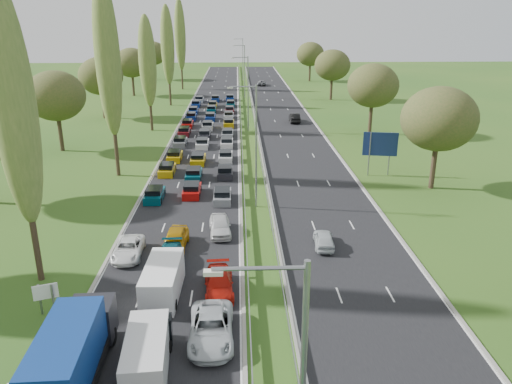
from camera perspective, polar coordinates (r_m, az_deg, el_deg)
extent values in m
plane|color=#275219|center=(85.22, -0.92, 7.30)|extent=(260.00, 260.00, 0.00)
cube|color=black|center=(87.79, -5.40, 7.57)|extent=(10.50, 215.00, 0.04)
cube|color=black|center=(88.05, 3.48, 7.66)|extent=(10.50, 215.00, 0.04)
cube|color=gray|center=(87.54, -1.72, 7.98)|extent=(0.06, 215.00, 0.32)
cube|color=gray|center=(87.58, -0.20, 8.00)|extent=(0.06, 215.00, 0.32)
cylinder|color=gray|center=(47.83, 0.02, 5.05)|extent=(0.18, 0.18, 12.00)
cylinder|color=gray|center=(82.19, -0.91, 11.10)|extent=(0.18, 0.18, 12.00)
cylinder|color=gray|center=(116.92, -1.30, 13.57)|extent=(0.18, 0.18, 12.00)
cylinder|color=gray|center=(151.78, -1.51, 14.91)|extent=(0.18, 0.18, 12.00)
cylinder|color=#2D2116|center=(38.08, -24.02, -4.36)|extent=(0.44, 0.44, 7.20)
ellipsoid|color=#546E2F|center=(35.74, -25.95, 8.70)|extent=(2.80, 2.80, 16.00)
cylinder|color=#2D2116|center=(60.67, -15.74, 5.43)|extent=(0.44, 0.44, 7.92)
ellipsoid|color=#546E2F|center=(59.21, -16.61, 14.54)|extent=(2.80, 2.80, 17.60)
cylinder|color=#2D2116|center=(84.80, -11.93, 9.06)|extent=(0.44, 0.44, 6.48)
ellipsoid|color=#546E2F|center=(83.80, -12.31, 14.39)|extent=(2.80, 2.80, 14.40)
cylinder|color=#2D2116|center=(109.19, -9.82, 11.62)|extent=(0.44, 0.44, 7.20)
ellipsoid|color=#546E2F|center=(108.39, -10.09, 16.23)|extent=(2.80, 2.80, 16.00)
cylinder|color=#2D2116|center=(133.80, -8.46, 13.23)|extent=(0.44, 0.44, 7.92)
ellipsoid|color=#546E2F|center=(133.14, -8.67, 17.37)|extent=(2.80, 2.80, 17.60)
cylinder|color=#2D2116|center=(75.20, -21.43, 6.21)|extent=(0.56, 0.56, 4.84)
ellipsoid|color=#38471E|center=(74.30, -21.94, 10.17)|extent=(8.00, 8.00, 6.80)
cylinder|color=#2D2116|center=(97.77, -17.01, 9.48)|extent=(0.56, 0.56, 4.84)
ellipsoid|color=#38471E|center=(97.07, -17.32, 12.54)|extent=(8.00, 8.00, 6.80)
cylinder|color=#2D2116|center=(124.77, -13.85, 11.74)|extent=(0.56, 0.56, 4.84)
ellipsoid|color=#38471E|center=(124.23, -14.05, 14.15)|extent=(8.00, 8.00, 6.80)
cylinder|color=#2D2116|center=(156.06, -11.56, 13.34)|extent=(0.56, 0.56, 4.84)
ellipsoid|color=#38471E|center=(155.63, -11.69, 15.27)|extent=(8.00, 8.00, 6.80)
cylinder|color=#2D2116|center=(57.63, 19.60, 2.72)|extent=(0.56, 0.56, 4.84)
ellipsoid|color=#38471E|center=(56.45, 20.21, 7.85)|extent=(8.00, 8.00, 6.80)
cylinder|color=#2D2116|center=(82.59, 12.95, 8.14)|extent=(0.56, 0.56, 4.84)
ellipsoid|color=#38471E|center=(81.77, 13.23, 11.76)|extent=(8.00, 8.00, 6.80)
cylinder|color=#2D2116|center=(116.31, 8.59, 11.56)|extent=(0.56, 0.56, 4.84)
ellipsoid|color=#38471E|center=(115.73, 8.72, 14.14)|extent=(8.00, 8.00, 6.80)
cylinder|color=#2D2116|center=(150.61, 6.16, 13.40)|extent=(0.56, 0.56, 4.84)
ellipsoid|color=#38471E|center=(150.16, 6.23, 15.41)|extent=(8.00, 8.00, 6.80)
cube|color=#053F4C|center=(52.40, -11.51, -0.42)|extent=(1.75, 4.00, 0.80)
cube|color=#BF990C|center=(60.78, -10.12, 2.44)|extent=(1.75, 4.00, 0.80)
cube|color=#BF990C|center=(66.57, -9.27, 3.98)|extent=(1.75, 4.00, 0.80)
cube|color=slate|center=(74.15, -8.65, 5.59)|extent=(1.75, 4.00, 0.80)
cube|color=#590F14|center=(80.81, -8.20, 6.75)|extent=(1.75, 4.00, 0.80)
cube|color=#A50C0A|center=(86.75, -7.83, 7.63)|extent=(1.75, 4.00, 0.80)
cube|color=navy|center=(93.29, -7.39, 8.48)|extent=(1.75, 4.00, 0.80)
cube|color=navy|center=(99.17, -7.17, 9.13)|extent=(1.75, 4.00, 0.80)
cube|color=navy|center=(106.79, -6.87, 9.87)|extent=(1.75, 4.00, 0.80)
cube|color=#B2B7BC|center=(112.73, -6.47, 10.39)|extent=(1.75, 4.00, 0.80)
cube|color=#A50C0A|center=(53.07, -7.32, 0.08)|extent=(1.75, 4.00, 0.80)
cube|color=#053F4C|center=(58.41, -7.12, 1.90)|extent=(1.75, 4.00, 0.80)
cube|color=#BF990C|center=(64.64, -6.63, 3.64)|extent=(1.75, 4.00, 0.80)
cube|color=silver|center=(72.73, -6.14, 5.43)|extent=(1.75, 4.00, 0.80)
cube|color=black|center=(78.41, -5.87, 6.46)|extent=(1.75, 4.00, 0.80)
cube|color=silver|center=(84.83, -5.54, 7.46)|extent=(1.75, 4.00, 0.80)
cube|color=navy|center=(92.49, -5.23, 8.46)|extent=(1.75, 4.00, 0.80)
cube|color=#053F4C|center=(100.15, -5.10, 9.30)|extent=(1.75, 4.00, 0.80)
cube|color=#BF990C|center=(105.57, -4.96, 9.83)|extent=(1.75, 4.00, 0.80)
cube|color=navy|center=(113.62, -4.64, 10.51)|extent=(1.75, 4.00, 0.80)
cube|color=slate|center=(51.06, -3.85, -0.59)|extent=(1.75, 4.00, 0.80)
cube|color=black|center=(58.96, -3.55, 2.18)|extent=(1.75, 4.00, 0.80)
cube|color=silver|center=(65.66, -3.48, 3.98)|extent=(1.75, 4.00, 0.80)
cube|color=silver|center=(72.91, -3.35, 5.54)|extent=(1.75, 4.00, 0.80)
cube|color=slate|center=(78.59, -3.28, 6.56)|extent=(1.75, 4.00, 0.80)
cube|color=#BF990C|center=(86.74, -3.12, 7.78)|extent=(1.75, 4.00, 0.80)
cube|color=#B2B7BC|center=(93.59, -3.13, 8.64)|extent=(1.75, 4.00, 0.80)
cube|color=#590F14|center=(99.29, -3.03, 9.27)|extent=(1.75, 4.00, 0.80)
cube|color=#053F4C|center=(106.36, -2.92, 9.94)|extent=(1.75, 4.00, 0.80)
cube|color=navy|center=(114.50, -2.99, 10.62)|extent=(1.75, 4.00, 0.80)
imported|color=white|center=(40.59, -14.39, -6.29)|extent=(2.32, 4.77, 1.31)
imported|color=#054654|center=(38.50, -9.80, -7.38)|extent=(2.06, 4.70, 1.34)
imported|color=#C18B0C|center=(41.19, -9.19, -5.33)|extent=(2.05, 4.63, 1.55)
imported|color=silver|center=(30.08, -5.13, -15.25)|extent=(2.66, 5.58, 1.54)
imported|color=#B4150B|center=(34.63, -4.25, -10.34)|extent=(2.21, 4.84, 1.37)
imported|color=silver|center=(43.38, -4.15, -3.84)|extent=(2.14, 4.57, 1.51)
imported|color=silver|center=(41.32, 7.76, -5.35)|extent=(1.84, 3.98, 1.32)
imported|color=black|center=(90.28, 4.41, 8.46)|extent=(1.75, 4.89, 1.61)
imported|color=slate|center=(140.27, 0.65, 12.37)|extent=(2.48, 5.07, 1.39)
cube|color=black|center=(28.67, -19.78, -18.64)|extent=(2.33, 8.73, 0.50)
cube|color=navy|center=(26.84, -20.90, -17.05)|extent=(2.43, 6.60, 2.49)
cube|color=black|center=(30.75, -18.17, -13.67)|extent=(2.37, 2.13, 2.20)
cylinder|color=black|center=(31.21, -18.03, -15.42)|extent=(2.04, 1.00, 1.00)
cube|color=silver|center=(28.01, -12.40, -17.76)|extent=(2.13, 5.32, 2.13)
cube|color=black|center=(29.94, -11.61, -15.23)|extent=(2.07, 0.85, 1.70)
cylinder|color=black|center=(29.96, -13.50, -16.88)|extent=(0.27, 0.72, 0.72)
cube|color=white|center=(34.46, -10.62, -9.89)|extent=(2.22, 5.54, 2.22)
cube|color=black|center=(36.63, -10.08, -8.19)|extent=(2.16, 0.89, 1.77)
cylinder|color=black|center=(36.52, -11.64, -9.60)|extent=(0.28, 0.75, 0.75)
cylinder|color=black|center=(33.21, -9.32, -12.59)|extent=(0.28, 0.75, 0.75)
cylinder|color=gray|center=(34.84, -23.44, -11.21)|extent=(0.16, 0.16, 2.10)
cylinder|color=gray|center=(34.56, -22.18, -11.28)|extent=(0.16, 0.16, 2.10)
cube|color=white|center=(34.43, -22.93, -10.45)|extent=(1.45, 0.59, 1.00)
cylinder|color=gray|center=(60.24, 12.83, 4.24)|extent=(0.16, 0.16, 5.20)
cylinder|color=gray|center=(60.90, 15.02, 4.22)|extent=(0.16, 0.16, 5.20)
cube|color=navy|center=(60.27, 14.02, 5.33)|extent=(3.96, 0.79, 2.80)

